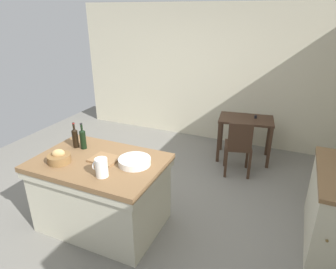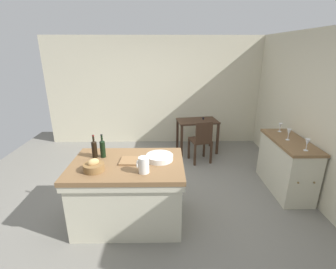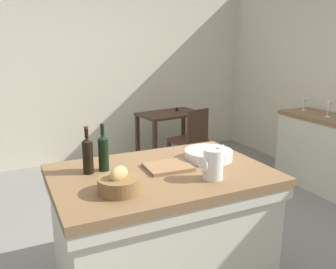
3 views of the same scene
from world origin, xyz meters
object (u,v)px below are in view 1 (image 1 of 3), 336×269
object	(u,v)px
wooden_chair	(239,146)
cutting_board	(105,159)
island_table	(102,190)
bread_basket	(59,158)
wash_bowl	(135,161)
wine_bottle_amber	(75,137)
wine_bottle_dark	(83,138)
pitcher	(101,167)
writing_desk	(246,125)
side_cabinet	(335,208)

from	to	relation	value
wooden_chair	cutting_board	distance (m)	2.21
island_table	bread_basket	xyz separation A→B (m)	(-0.37, -0.22, 0.46)
wash_bowl	wine_bottle_amber	world-z (taller)	wine_bottle_amber
wooden_chair	wine_bottle_dark	size ratio (longest dim) A/B	2.78
wooden_chair	bread_basket	bearing A→B (deg)	-128.20
wooden_chair	pitcher	size ratio (longest dim) A/B	3.81
writing_desk	wooden_chair	xyz separation A→B (m)	(0.01, -0.60, -0.13)
wine_bottle_dark	cutting_board	bearing A→B (deg)	-20.61
side_cabinet	wash_bowl	xyz separation A→B (m)	(-2.11, -0.69, 0.47)
side_cabinet	wash_bowl	distance (m)	2.27
island_table	wine_bottle_dark	xyz separation A→B (m)	(-0.35, 0.19, 0.54)
wine_bottle_amber	pitcher	bearing A→B (deg)	-32.38
wash_bowl	wine_bottle_dark	world-z (taller)	wine_bottle_dark
pitcher	wash_bowl	size ratio (longest dim) A/B	0.67
writing_desk	pitcher	xyz separation A→B (m)	(-1.00, -2.72, 0.35)
wine_bottle_dark	wash_bowl	bearing A→B (deg)	-7.75
cutting_board	wine_bottle_amber	distance (m)	0.56
wooden_chair	cutting_board	size ratio (longest dim) A/B	2.95
side_cabinet	wooden_chair	distance (m)	1.67
bread_basket	side_cabinet	bearing A→B (deg)	18.82
pitcher	wine_bottle_dark	bearing A→B (deg)	142.47
cutting_board	wine_bottle_dark	distance (m)	0.46
cutting_board	wine_bottle_amber	bearing A→B (deg)	164.43
side_cabinet	bread_basket	size ratio (longest dim) A/B	4.86
island_table	bread_basket	world-z (taller)	bread_basket
pitcher	cutting_board	size ratio (longest dim) A/B	0.78
wash_bowl	wooden_chair	bearing A→B (deg)	64.83
island_table	cutting_board	distance (m)	0.43
wooden_chair	writing_desk	bearing A→B (deg)	91.09
wash_bowl	bread_basket	distance (m)	0.85
bread_basket	wine_bottle_dark	world-z (taller)	wine_bottle_dark
island_table	pitcher	xyz separation A→B (m)	(0.24, -0.27, 0.51)
wine_bottle_dark	pitcher	bearing A→B (deg)	-37.53
writing_desk	wash_bowl	distance (m)	2.53
writing_desk	side_cabinet	bearing A→B (deg)	-52.50
island_table	pitcher	bearing A→B (deg)	-47.93
island_table	wooden_chair	world-z (taller)	wooden_chair
island_table	writing_desk	size ratio (longest dim) A/B	1.52
island_table	side_cabinet	world-z (taller)	side_cabinet
pitcher	bread_basket	distance (m)	0.61
wooden_chair	wine_bottle_amber	bearing A→B (deg)	-135.75
island_table	wine_bottle_dark	bearing A→B (deg)	151.93
side_cabinet	writing_desk	size ratio (longest dim) A/B	1.27
wooden_chair	pitcher	distance (m)	2.40
side_cabinet	cutting_board	xyz separation A→B (m)	(-2.47, -0.74, 0.45)
wash_bowl	bread_basket	world-z (taller)	bread_basket
wine_bottle_dark	wine_bottle_amber	xyz separation A→B (m)	(-0.11, -0.01, -0.00)
side_cabinet	bread_basket	distance (m)	3.11
side_cabinet	writing_desk	xyz separation A→B (m)	(-1.29, 1.68, 0.18)
writing_desk	bread_basket	world-z (taller)	bread_basket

